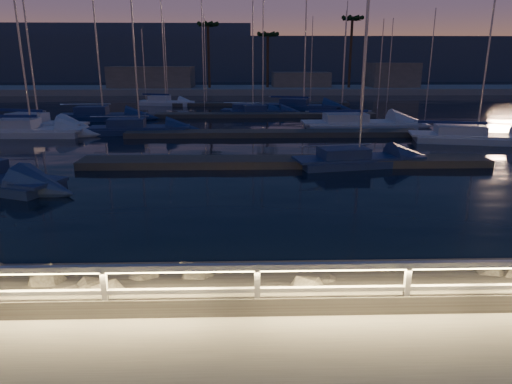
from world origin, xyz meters
TOP-DOWN VIEW (x-y plane):
  - ground at (0.00, 0.00)m, footprint 400.00×400.00m
  - harbor_water at (0.00, 31.22)m, footprint 400.00×440.00m
  - guard_rail at (-0.07, -0.00)m, footprint 44.11×0.12m
  - floating_docks at (0.00, 32.50)m, footprint 22.00×36.00m
  - far_shore at (-0.12, 74.05)m, footprint 160.00×14.00m
  - palm_left at (-8.00, 72.00)m, footprint 3.00×3.00m
  - palm_center at (2.00, 73.00)m, footprint 3.00×3.00m
  - palm_right at (16.00, 72.00)m, footprint 3.00×3.00m
  - distant_hills at (-22.13, 133.69)m, footprint 230.00×37.50m
  - sailboat_a at (-18.30, 26.34)m, footprint 7.99×2.69m
  - sailboat_c at (3.78, 15.76)m, footprint 7.25×3.33m
  - sailboat_e at (-19.25, 29.92)m, footprint 8.33×4.39m
  - sailboat_f at (-10.51, 27.48)m, footprint 7.76×2.81m
  - sailboat_h at (13.68, 22.88)m, footprint 9.16×4.46m
  - sailboat_i at (-15.77, 35.82)m, footprint 8.16×2.92m
  - sailboat_j at (-1.40, 40.36)m, footprint 6.87×3.45m
  - sailboat_k at (4.50, 45.17)m, footprint 8.92×4.94m
  - sailboat_l at (7.23, 29.81)m, footprint 9.71×3.23m
  - sailboat_m at (-12.20, 50.79)m, footprint 7.26×3.77m
  - sailboat_n at (-0.40, 39.79)m, footprint 6.80×2.54m

SIDE VIEW (x-z plane):
  - harbor_water at x=0.00m, z-range -1.27..-0.67m
  - floating_docks at x=0.00m, z-range -0.60..-0.20m
  - sailboat_c at x=3.78m, z-range -6.15..5.73m
  - sailboat_j at x=-1.40m, z-range -5.84..5.44m
  - sailboat_n at x=-0.40m, z-range -5.87..5.47m
  - sailboat_h at x=13.68m, z-range -7.63..7.30m
  - sailboat_f at x=-10.51m, z-range -6.65..6.32m
  - sailboat_m at x=-12.20m, z-range -6.15..5.82m
  - sailboat_k at x=4.50m, z-range -7.45..7.15m
  - sailboat_l at x=7.23m, z-range -8.26..7.97m
  - sailboat_a at x=-18.30m, z-range -6.88..6.62m
  - sailboat_i at x=-15.77m, z-range -6.99..6.74m
  - sailboat_e at x=-19.25m, z-range -7.00..6.75m
  - ground at x=0.00m, z-range 0.00..0.00m
  - far_shore at x=-0.12m, z-range -2.31..2.89m
  - guard_rail at x=-0.07m, z-range 0.24..1.30m
  - distant_hills at x=-22.13m, z-range -4.26..13.74m
  - palm_center at x=2.00m, z-range 3.93..13.63m
  - palm_left at x=-8.00m, z-range 4.54..15.74m
  - palm_right at x=16.00m, z-range 4.93..17.13m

